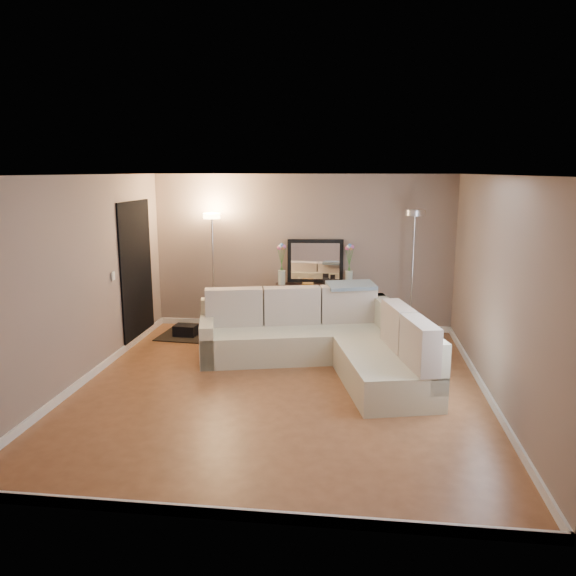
# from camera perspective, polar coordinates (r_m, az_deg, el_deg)

# --- Properties ---
(floor) EXTENTS (5.00, 5.50, 0.01)m
(floor) POSITION_cam_1_polar(r_m,az_deg,el_deg) (7.10, -0.79, -10.09)
(floor) COLOR #955B36
(floor) RESTS_ON ground
(ceiling) EXTENTS (5.00, 5.50, 0.01)m
(ceiling) POSITION_cam_1_polar(r_m,az_deg,el_deg) (6.59, -0.86, 11.47)
(ceiling) COLOR white
(ceiling) RESTS_ON ground
(wall_back) EXTENTS (5.00, 0.02, 2.60)m
(wall_back) POSITION_cam_1_polar(r_m,az_deg,el_deg) (9.43, 1.44, 3.61)
(wall_back) COLOR gray
(wall_back) RESTS_ON ground
(wall_front) EXTENTS (5.00, 0.02, 2.60)m
(wall_front) POSITION_cam_1_polar(r_m,az_deg,el_deg) (4.10, -6.06, -7.38)
(wall_front) COLOR gray
(wall_front) RESTS_ON ground
(wall_left) EXTENTS (0.02, 5.50, 2.60)m
(wall_left) POSITION_cam_1_polar(r_m,az_deg,el_deg) (7.49, -20.23, 0.73)
(wall_left) COLOR gray
(wall_left) RESTS_ON ground
(wall_right) EXTENTS (0.02, 5.50, 2.60)m
(wall_right) POSITION_cam_1_polar(r_m,az_deg,el_deg) (6.86, 20.43, -0.24)
(wall_right) COLOR gray
(wall_right) RESTS_ON ground
(baseboard_back) EXTENTS (5.00, 0.03, 0.10)m
(baseboard_back) POSITION_cam_1_polar(r_m,az_deg,el_deg) (9.66, 1.39, -3.77)
(baseboard_back) COLOR white
(baseboard_back) RESTS_ON ground
(baseboard_front) EXTENTS (5.00, 0.03, 0.10)m
(baseboard_front) POSITION_cam_1_polar(r_m,az_deg,el_deg) (4.68, -5.63, -21.88)
(baseboard_front) COLOR white
(baseboard_front) RESTS_ON ground
(baseboard_left) EXTENTS (0.03, 5.50, 0.10)m
(baseboard_left) POSITION_cam_1_polar(r_m,az_deg,el_deg) (7.80, -19.41, -8.33)
(baseboard_left) COLOR white
(baseboard_left) RESTS_ON ground
(baseboard_right) EXTENTS (0.03, 5.50, 0.10)m
(baseboard_right) POSITION_cam_1_polar(r_m,az_deg,el_deg) (7.21, 19.51, -10.00)
(baseboard_right) COLOR white
(baseboard_right) RESTS_ON ground
(doorway) EXTENTS (0.02, 1.20, 2.20)m
(doorway) POSITION_cam_1_polar(r_m,az_deg,el_deg) (9.03, -15.12, 1.55)
(doorway) COLOR black
(doorway) RESTS_ON ground
(switch_plate) EXTENTS (0.02, 0.08, 0.12)m
(switch_plate) POSITION_cam_1_polar(r_m,az_deg,el_deg) (8.24, -17.34, 1.18)
(switch_plate) COLOR white
(switch_plate) RESTS_ON ground
(sectional_sofa) EXTENTS (3.32, 2.81, 0.98)m
(sectional_sofa) POSITION_cam_1_polar(r_m,az_deg,el_deg) (7.79, 4.03, -5.26)
(sectional_sofa) COLOR beige
(sectional_sofa) RESTS_ON floor
(throw_blanket) EXTENTS (0.79, 0.59, 0.09)m
(throw_blanket) POSITION_cam_1_polar(r_m,az_deg,el_deg) (8.38, 6.43, 0.27)
(throw_blanket) COLOR gray
(throw_blanket) RESTS_ON sectional_sofa
(console_table) EXTENTS (1.33, 0.46, 0.80)m
(console_table) POSITION_cam_1_polar(r_m,az_deg,el_deg) (9.33, 2.25, -1.78)
(console_table) COLOR black
(console_table) RESTS_ON floor
(leaning_mirror) EXTENTS (0.93, 0.12, 0.72)m
(leaning_mirror) POSITION_cam_1_polar(r_m,az_deg,el_deg) (9.35, 2.79, 2.75)
(leaning_mirror) COLOR black
(leaning_mirror) RESTS_ON console_table
(table_decor) EXTENTS (0.56, 0.14, 0.13)m
(table_decor) POSITION_cam_1_polar(r_m,az_deg,el_deg) (9.21, 2.76, 0.47)
(table_decor) COLOR #C77923
(table_decor) RESTS_ON console_table
(flower_vase_left) EXTENTS (0.15, 0.13, 0.69)m
(flower_vase_left) POSITION_cam_1_polar(r_m,az_deg,el_deg) (9.21, -0.65, 2.12)
(flower_vase_left) COLOR silver
(flower_vase_left) RESTS_ON console_table
(flower_vase_right) EXTENTS (0.15, 0.13, 0.69)m
(flower_vase_right) POSITION_cam_1_polar(r_m,az_deg,el_deg) (9.22, 6.23, 2.07)
(flower_vase_right) COLOR silver
(flower_vase_right) RESTS_ON console_table
(floor_lamp_lit) EXTENTS (0.30, 0.30, 1.97)m
(floor_lamp_lit) POSITION_cam_1_polar(r_m,az_deg,el_deg) (9.38, -7.67, 4.02)
(floor_lamp_lit) COLOR silver
(floor_lamp_lit) RESTS_ON floor
(floor_lamp_unlit) EXTENTS (0.33, 0.33, 2.06)m
(floor_lamp_unlit) POSITION_cam_1_polar(r_m,az_deg,el_deg) (8.94, 12.63, 3.88)
(floor_lamp_unlit) COLOR silver
(floor_lamp_unlit) RESTS_ON floor
(charcoal_rug) EXTENTS (1.36, 1.06, 0.02)m
(charcoal_rug) POSITION_cam_1_polar(r_m,az_deg,el_deg) (9.36, -8.81, -4.69)
(charcoal_rug) COLOR black
(charcoal_rug) RESTS_ON floor
(black_bag) EXTENTS (0.38, 0.28, 0.24)m
(black_bag) POSITION_cam_1_polar(r_m,az_deg,el_deg) (9.32, -10.33, -4.41)
(black_bag) COLOR black
(black_bag) RESTS_ON charcoal_rug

